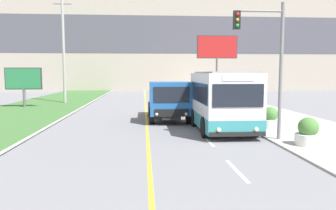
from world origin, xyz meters
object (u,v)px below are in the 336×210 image
object	(u,v)px
traffic_light_mast	(268,54)
city_bus	(223,101)
dump_truck	(169,101)
billboard_large	(217,50)
utility_pole_far	(64,47)
planter_round_third	(245,110)
planter_round_second	(270,119)
billboard_small	(23,80)
planter_round_near	(308,133)

from	to	relation	value
traffic_light_mast	city_bus	bearing A→B (deg)	118.52
dump_truck	billboard_large	distance (m)	19.21
dump_truck	utility_pole_far	bearing A→B (deg)	125.48
dump_truck	utility_pole_far	size ratio (longest dim) A/B	0.53
city_bus	planter_round_third	world-z (taller)	city_bus
billboard_large	planter_round_second	world-z (taller)	billboard_large
city_bus	billboard_large	world-z (taller)	billboard_large
billboard_large	billboard_small	xyz separation A→B (m)	(-19.19, -8.01, -3.28)
traffic_light_mast	planter_round_second	bearing A→B (deg)	64.94
dump_truck	traffic_light_mast	bearing A→B (deg)	-58.47
utility_pole_far	billboard_large	world-z (taller)	utility_pole_far
billboard_large	planter_round_third	xyz separation A→B (m)	(-1.75, -16.57, -5.14)
traffic_light_mast	planter_round_second	size ratio (longest dim) A/B	5.32
dump_truck	utility_pole_far	world-z (taller)	utility_pole_far
city_bus	planter_round_third	xyz separation A→B (m)	(2.68, 4.60, -0.99)
billboard_large	utility_pole_far	bearing A→B (deg)	-167.15
utility_pole_far	traffic_light_mast	distance (m)	24.14
billboard_large	billboard_small	bearing A→B (deg)	-157.36
dump_truck	billboard_small	bearing A→B (deg)	142.67
billboard_small	planter_round_second	bearing A→B (deg)	-36.22
billboard_small	planter_round_second	xyz separation A→B (m)	(17.48, -12.80, -1.87)
billboard_small	planter_round_second	distance (m)	21.75
planter_round_third	billboard_small	bearing A→B (deg)	153.86
traffic_light_mast	billboard_small	xyz separation A→B (m)	(-16.13, 15.68, -1.46)
billboard_small	billboard_large	bearing A→B (deg)	22.64
traffic_light_mast	utility_pole_far	bearing A→B (deg)	124.26
traffic_light_mast	billboard_small	size ratio (longest dim) A/B	1.74
utility_pole_far	planter_round_second	size ratio (longest dim) A/B	9.74
traffic_light_mast	planter_round_third	bearing A→B (deg)	79.56
dump_truck	planter_round_third	xyz separation A→B (m)	(5.21, 0.77, -0.68)
dump_truck	planter_round_third	bearing A→B (deg)	8.38
billboard_large	planter_round_near	world-z (taller)	billboard_large
traffic_light_mast	billboard_large	xyz separation A→B (m)	(3.06, 23.69, 1.82)
planter_round_second	planter_round_third	xyz separation A→B (m)	(-0.03, 4.24, 0.01)
utility_pole_far	billboard_small	xyz separation A→B (m)	(-2.58, -4.22, -3.24)
city_bus	traffic_light_mast	xyz separation A→B (m)	(1.37, -2.52, 2.32)
city_bus	traffic_light_mast	bearing A→B (deg)	-61.48
planter_round_second	planter_round_near	bearing A→B (deg)	-90.77
utility_pole_far	traffic_light_mast	size ratio (longest dim) A/B	1.83
billboard_large	planter_round_third	bearing A→B (deg)	-96.02
city_bus	utility_pole_far	distance (m)	21.62
city_bus	planter_round_near	xyz separation A→B (m)	(2.66, -3.88, -1.00)
planter_round_near	planter_round_third	distance (m)	8.48
dump_truck	planter_round_near	xyz separation A→B (m)	(5.19, -7.71, -0.68)
billboard_small	planter_round_third	distance (m)	19.52
city_bus	planter_round_second	world-z (taller)	city_bus
billboard_small	planter_round_near	world-z (taller)	billboard_small
planter_round_near	planter_round_second	distance (m)	4.24
billboard_large	planter_round_near	bearing A→B (deg)	-94.04
dump_truck	planter_round_third	size ratio (longest dim) A/B	5.05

